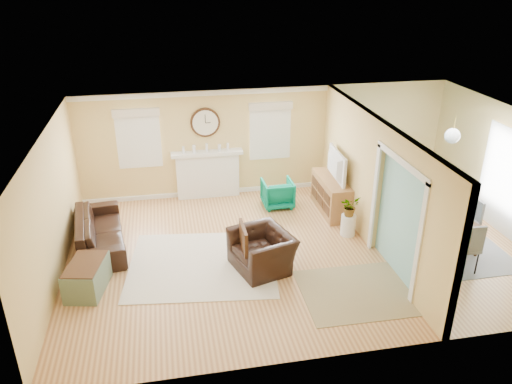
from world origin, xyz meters
The scene contains 29 objects.
floor centered at (0.00, 0.00, 0.00)m, with size 9.00×9.00×0.00m, color #A2673C.
wall_back centered at (0.00, 3.00, 1.30)m, with size 9.00×0.02×2.60m, color #E2BB71.
wall_front centered at (0.00, -3.00, 1.30)m, with size 9.00×0.02×2.60m, color #E2BB71.
wall_left centered at (-4.50, 0.00, 1.30)m, with size 0.02×6.00×2.60m, color #E2BB71.
wall_right centered at (4.50, 0.00, 1.30)m, with size 0.02×6.00×2.60m, color #E2BB71.
ceiling centered at (0.00, 0.00, 2.60)m, with size 9.00×6.00×0.02m, color white.
partition centered at (1.51, 0.28, 1.36)m, with size 0.17×6.00×2.60m.
fireplace centered at (-1.50, 2.88, 0.60)m, with size 1.70×0.30×1.17m.
wall_clock centered at (-1.50, 2.97, 1.85)m, with size 0.70×0.07×0.70m.
window_left centered at (-3.05, 2.95, 1.66)m, with size 1.05×0.13×1.42m.
window_right centered at (0.05, 2.95, 1.66)m, with size 1.05×0.13×1.42m.
french_doors centered at (4.45, 0.00, 1.10)m, with size 0.06×1.70×2.20m.
pendant centered at (3.00, 0.00, 2.20)m, with size 0.30×0.30×0.55m.
rug_cream centered at (-1.94, -0.19, 0.01)m, with size 2.73×2.37×0.01m, color beige.
rug_jute centered at (0.67, -1.58, 0.01)m, with size 1.99×1.63×0.01m, color #9B895B.
rug_grey centered at (2.86, -0.17, 0.01)m, with size 2.32×2.90×0.01m, color slate.
sofa centered at (-3.89, 0.90, 0.33)m, with size 2.25×0.88×0.66m, color black.
eames_chair centered at (-0.84, -0.51, 0.36)m, with size 1.11×0.97×0.72m, color black.
green_chair centered at (0.04, 2.02, 0.32)m, with size 0.69×0.71×0.65m, color #006C4D.
trunk centered at (-3.97, -0.63, 0.27)m, with size 0.76×1.04×0.54m.
credenza centered at (1.18, 1.54, 0.40)m, with size 0.51×1.50×0.80m.
tv centered at (1.17, 1.54, 1.13)m, with size 1.15×0.15×0.66m, color black.
garden_stool centered at (1.19, 0.38, 0.23)m, with size 0.31×0.31×0.46m, color white.
potted_plant centered at (1.19, 0.38, 0.67)m, with size 0.38×0.33×0.43m, color #337F33.
dining_table centered at (2.86, -0.17, 0.31)m, with size 1.77×0.99×0.62m, color #472714.
dining_chair_n centered at (2.90, 0.98, 0.55)m, with size 0.52×0.52×0.94m.
dining_chair_s centered at (2.81, -1.27, 0.59)m, with size 0.47×0.47×1.00m.
dining_chair_w centered at (2.27, -0.18, 0.54)m, with size 0.43×0.43×0.92m.
dining_chair_e centered at (3.54, -0.22, 0.51)m, with size 0.39×0.39×0.87m.
Camera 1 is at (-2.44, -8.31, 5.21)m, focal length 35.00 mm.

